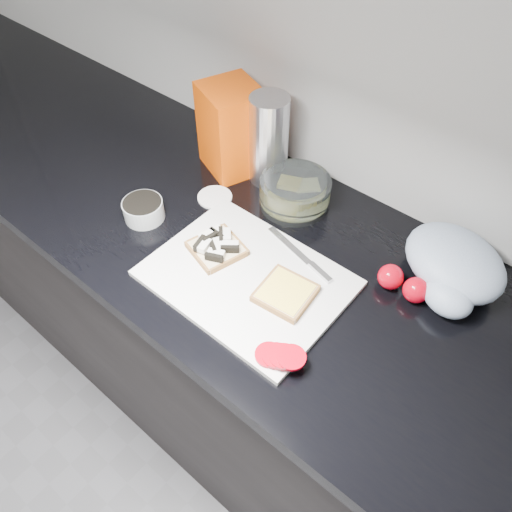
# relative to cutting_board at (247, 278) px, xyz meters

# --- Properties ---
(base_cabinet) EXTENTS (3.50, 0.60, 0.86)m
(base_cabinet) POSITION_rel_cutting_board_xyz_m (-0.03, 0.10, -0.48)
(base_cabinet) COLOR black
(base_cabinet) RESTS_ON ground
(countertop) EXTENTS (3.50, 0.64, 0.04)m
(countertop) POSITION_rel_cutting_board_xyz_m (-0.03, 0.10, -0.03)
(countertop) COLOR black
(countertop) RESTS_ON base_cabinet
(cutting_board) EXTENTS (0.40, 0.30, 0.01)m
(cutting_board) POSITION_rel_cutting_board_xyz_m (0.00, 0.00, 0.00)
(cutting_board) COLOR silver
(cutting_board) RESTS_ON countertop
(bread_left) EXTENTS (0.13, 0.13, 0.03)m
(bread_left) POSITION_rel_cutting_board_xyz_m (-0.10, 0.01, 0.02)
(bread_left) COLOR beige
(bread_left) RESTS_ON cutting_board
(bread_right) EXTENTS (0.12, 0.12, 0.02)m
(bread_right) POSITION_rel_cutting_board_xyz_m (0.09, 0.01, 0.01)
(bread_right) COLOR beige
(bread_right) RESTS_ON cutting_board
(tomato_slices) EXTENTS (0.10, 0.08, 0.02)m
(tomato_slices) POSITION_rel_cutting_board_xyz_m (0.17, -0.11, 0.02)
(tomato_slices) COLOR #B90414
(tomato_slices) RESTS_ON cutting_board
(knife) EXTENTS (0.20, 0.06, 0.01)m
(knife) POSITION_rel_cutting_board_xyz_m (0.07, 0.11, 0.01)
(knife) COLOR #B1B0B5
(knife) RESTS_ON cutting_board
(seed_tub) EXTENTS (0.09, 0.09, 0.05)m
(seed_tub) POSITION_rel_cutting_board_xyz_m (-0.31, -0.01, 0.02)
(seed_tub) COLOR #A7ACAC
(seed_tub) RESTS_ON countertop
(tub_lid) EXTENTS (0.10, 0.10, 0.01)m
(tub_lid) POSITION_rel_cutting_board_xyz_m (-0.23, 0.15, -0.00)
(tub_lid) COLOR white
(tub_lid) RESTS_ON countertop
(glass_bowl) EXTENTS (0.17, 0.17, 0.07)m
(glass_bowl) POSITION_rel_cutting_board_xyz_m (-0.07, 0.26, 0.03)
(glass_bowl) COLOR silver
(glass_bowl) RESTS_ON countertop
(bread_bag) EXTENTS (0.18, 0.17, 0.22)m
(bread_bag) POSITION_rel_cutting_board_xyz_m (-0.28, 0.27, 0.10)
(bread_bag) COLOR #E73F03
(bread_bag) RESTS_ON countertop
(steel_canister) EXTENTS (0.09, 0.09, 0.22)m
(steel_canister) POSITION_rel_cutting_board_xyz_m (-0.18, 0.29, 0.11)
(steel_canister) COLOR #B5B5BA
(steel_canister) RESTS_ON countertop
(grocery_bag) EXTENTS (0.27, 0.26, 0.10)m
(grocery_bag) POSITION_rel_cutting_board_xyz_m (0.32, 0.27, 0.04)
(grocery_bag) COLOR #AABAD1
(grocery_bag) RESTS_ON countertop
(whole_tomatoes) EXTENTS (0.11, 0.06, 0.05)m
(whole_tomatoes) POSITION_rel_cutting_board_xyz_m (0.26, 0.18, 0.02)
(whole_tomatoes) COLOR #B90414
(whole_tomatoes) RESTS_ON countertop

